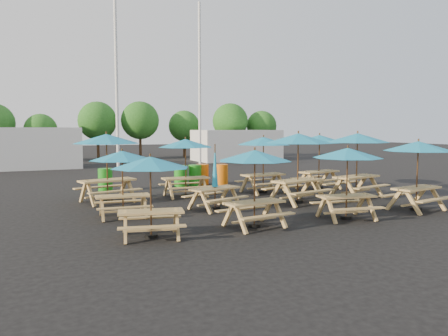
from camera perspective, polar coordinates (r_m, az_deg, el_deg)
name	(u,v)px	position (r m, az deg, el deg)	size (l,w,h in m)	color
ground	(240,200)	(16.75, 2.10, -4.17)	(120.00, 120.00, 0.00)	black
picnic_unit_0	(150,167)	(10.87, -9.60, 0.19)	(2.32, 2.32, 2.05)	#A37E48
picnic_unit_1	(122,159)	(13.57, -13.16, 1.16)	(2.12, 2.12, 2.07)	#A37E48
picnic_unit_2	(106,142)	(16.52, -15.10, 3.25)	(2.93, 2.93, 2.55)	#A37E48
picnic_unit_3	(255,159)	(11.91, 4.04, 1.12)	(2.30, 2.30, 2.16)	#A37E48
picnic_unit_4	(215,183)	(14.68, -1.18, -1.92)	(2.10, 1.96, 2.21)	#A37E48
picnic_unit_5	(185,146)	(17.35, -5.06, 2.86)	(2.28, 2.28, 2.33)	#A37E48
picnic_unit_6	(348,157)	(13.48, 15.83, 1.44)	(2.36, 2.36, 2.16)	#A37E48
picnic_unit_7	(298,142)	(16.04, 9.68, 3.38)	(2.92, 2.92, 2.57)	#A37E48
picnic_unit_8	(263,144)	(18.48, 5.18, 3.17)	(2.54, 2.54, 2.39)	#A37E48
picnic_unit_9	(418,150)	(15.74, 24.03, 2.20)	(2.56, 2.56, 2.32)	#A37E48
picnic_unit_10	(357,141)	(17.93, 17.03, 3.38)	(2.91, 2.91, 2.56)	#A37E48
picnic_unit_11	(319,142)	(19.94, 12.36, 3.39)	(2.75, 2.75, 2.46)	#A37E48
waste_bin_0	(105,180)	(19.72, -15.24, -1.49)	(0.62, 0.62, 0.99)	#1C8618
waste_bin_1	(181,176)	(20.60, -5.66, -1.05)	(0.62, 0.62, 0.99)	#1C8618
waste_bin_2	(195,175)	(20.95, -3.81, -0.94)	(0.62, 0.62, 0.99)	#1C8618
waste_bin_3	(202,174)	(21.28, -2.84, -0.84)	(0.62, 0.62, 0.99)	orange
waste_bin_4	(222,174)	(21.23, -0.30, -0.84)	(0.62, 0.62, 0.99)	orange
mast_0	(116,78)	(29.50, -13.87, 11.40)	(0.20, 0.20, 12.00)	silver
mast_1	(200,85)	(33.17, -3.19, 10.83)	(0.20, 0.20, 12.00)	silver
event_tent_0	(18,148)	(32.86, -25.32, 2.36)	(8.00, 4.00, 2.80)	silver
event_tent_1	(236,145)	(37.58, 1.63, 2.99)	(7.00, 4.00, 2.60)	silver
tree_2	(41,130)	(38.49, -22.82, 4.61)	(2.59, 2.59, 3.93)	#382314
tree_3	(97,121)	(39.94, -16.20, 5.94)	(3.36, 3.36, 5.09)	#382314
tree_4	(140,120)	(40.16, -10.92, 6.12)	(3.41, 3.41, 5.17)	#382314
tree_5	(184,126)	(41.76, -5.23, 5.48)	(2.94, 2.94, 4.45)	#382314
tree_6	(230,121)	(41.61, 0.83, 6.13)	(3.38, 3.38, 5.13)	#382314
tree_7	(261,126)	(43.17, 4.92, 5.50)	(2.95, 2.95, 4.48)	#382314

